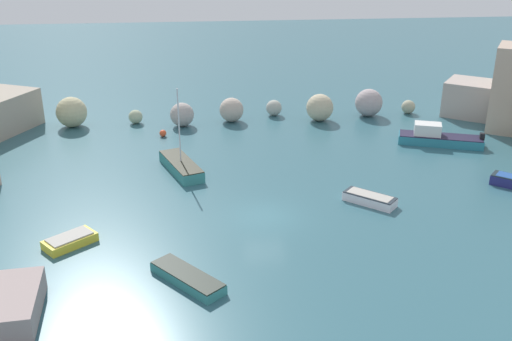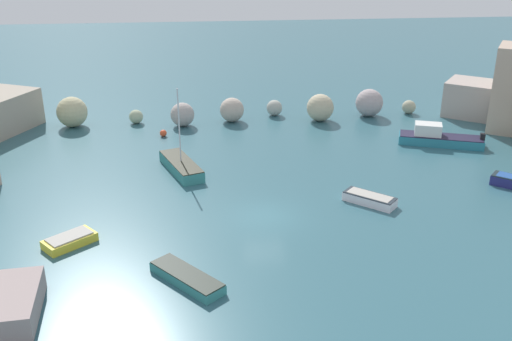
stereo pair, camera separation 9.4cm
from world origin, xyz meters
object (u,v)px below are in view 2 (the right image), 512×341
moored_boat_1 (438,138)px  moored_boat_4 (370,199)px  channel_buoy (163,133)px  moored_boat_3 (70,240)px  moored_boat_5 (187,278)px  moored_boat_0 (181,166)px

moored_boat_1 → moored_boat_4: size_ratio=2.08×
channel_buoy → moored_boat_3: channel_buoy is taller
moored_boat_3 → moored_boat_4: 18.04m
moored_boat_3 → moored_boat_4: size_ratio=0.93×
channel_buoy → moored_boat_3: bearing=-104.0°
moored_boat_1 → moored_boat_5: bearing=61.7°
channel_buoy → moored_boat_0: size_ratio=0.09×
moored_boat_5 → moored_boat_3: bearing=15.4°
channel_buoy → moored_boat_0: 7.95m
moored_boat_0 → moored_boat_4: bearing=41.3°
channel_buoy → moored_boat_0: bearing=-78.7°
moored_boat_0 → moored_boat_1: size_ratio=0.90×
channel_buoy → moored_boat_4: moored_boat_4 is taller
moored_boat_1 → moored_boat_3: moored_boat_1 is taller
moored_boat_5 → channel_buoy: bearing=-35.0°
moored_boat_3 → moored_boat_5: size_ratio=0.73×
moored_boat_1 → moored_boat_4: (-8.50, -10.05, -0.25)m
moored_boat_1 → moored_boat_5: moored_boat_1 is taller
moored_boat_0 → channel_buoy: bearing=171.7°
moored_boat_0 → moored_boat_3: moored_boat_0 is taller
moored_boat_1 → moored_boat_3: bearing=46.9°
moored_boat_1 → moored_boat_5: size_ratio=1.63×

